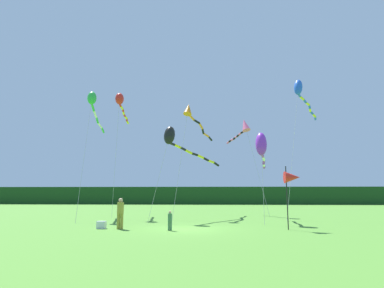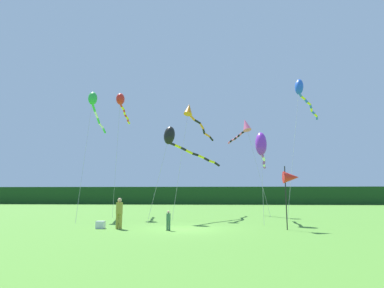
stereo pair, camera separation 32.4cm
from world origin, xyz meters
TOP-DOWN VIEW (x-y plane):
  - ground_plane at (0.00, 0.00)m, footprint 120.00×120.00m
  - distant_treeline at (0.00, 45.00)m, footprint 108.00×3.21m
  - person_adult at (-3.89, -0.27)m, footprint 0.39×0.39m
  - person_child at (-0.88, -0.87)m, footprint 0.24×0.24m
  - cooler_box at (-5.06, -0.07)m, footprint 0.49×0.40m
  - banner_flag_pole at (6.22, -0.06)m, footprint 0.90×0.70m
  - kite_purple at (5.23, 4.44)m, footprint 1.36×5.56m
  - kite_rainbow at (4.88, 12.85)m, footprint 3.45×5.67m
  - kite_black at (-1.35, 5.75)m, footprint 5.31×6.82m
  - kite_red at (-7.25, 10.60)m, footprint 0.89×5.84m
  - kite_orange at (-0.20, 10.02)m, footprint 3.29×9.31m
  - kite_green at (-9.26, 8.87)m, footprint 2.26×11.56m
  - kite_blue at (10.00, 10.33)m, footprint 5.53×8.69m

SIDE VIEW (x-z plane):
  - ground_plane at x=0.00m, z-range 0.00..0.00m
  - cooler_box at x=-5.06m, z-range 0.00..0.44m
  - person_child at x=-0.88m, z-range 0.06..1.16m
  - person_adult at x=-3.89m, z-range 0.11..1.90m
  - distant_treeline at x=0.00m, z-range 0.00..3.38m
  - banner_flag_pole at x=6.22m, z-range 1.14..4.80m
  - kite_purple at x=5.23m, z-range 2.23..8.85m
  - kite_black at x=-1.35m, z-range 2.64..9.99m
  - kite_rainbow at x=4.88m, z-range 3.94..13.57m
  - kite_orange at x=-0.20m, z-range 4.15..14.48m
  - kite_green at x=-9.26m, z-range 4.60..15.87m
  - kite_red at x=-7.25m, z-range 5.07..16.79m
  - kite_blue at x=10.00m, z-range 5.16..17.80m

